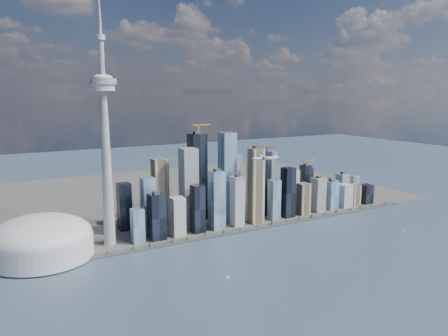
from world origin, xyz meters
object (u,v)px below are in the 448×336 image
dome_stadium (42,240)px  sailboat_west (228,277)px  sailboat_east (404,230)px  airplane (265,158)px  needle_tower (105,139)px

dome_stadium → sailboat_west: bearing=-43.9°
sailboat_west → sailboat_east: sailboat_west is taller
sailboat_east → dome_stadium: bearing=147.5°
dome_stadium → airplane: size_ratio=2.90×
sailboat_west → sailboat_east: bearing=22.6°
dome_stadium → sailboat_west: size_ratio=20.87×
sailboat_east → airplane: bearing=138.1°
needle_tower → airplane: size_ratio=7.98×
needle_tower → sailboat_east: bearing=-21.3°
needle_tower → sailboat_west: (139.35, -279.28, -232.76)m
sailboat_east → needle_tower: bearing=143.3°
dome_stadium → sailboat_west: dome_stadium is taller
needle_tower → airplane: bearing=-16.3°
dome_stadium → sailboat_east: size_ratio=22.09×
sailboat_west → sailboat_east: 508.31m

